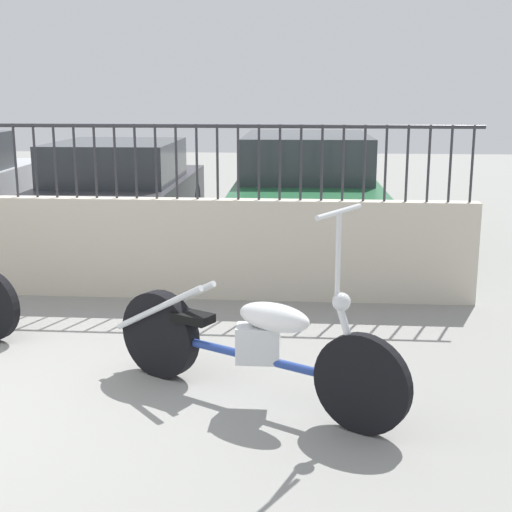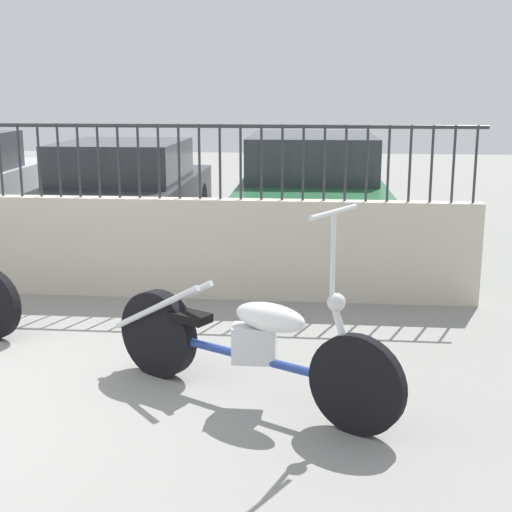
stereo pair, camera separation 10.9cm
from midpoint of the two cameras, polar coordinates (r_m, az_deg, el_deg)
low_wall at (r=7.39m, az=-15.41°, el=0.83°), size 8.32×0.18×0.98m
fence_railing at (r=7.26m, az=-15.87°, el=8.39°), size 8.32×0.04×0.71m
motorcycle_blue at (r=4.71m, az=-1.01°, el=-6.86°), size 2.00×1.21×1.34m
car_dark_grey at (r=9.77m, az=-9.99°, el=5.10°), size 1.80×4.06×1.36m
car_green at (r=9.38m, az=4.79°, el=5.23°), size 1.82×4.56×1.47m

